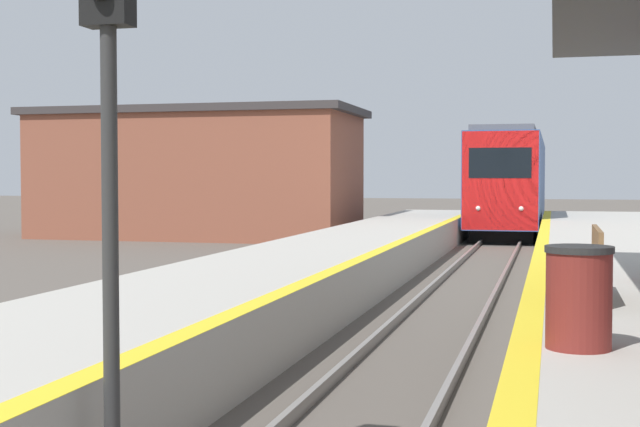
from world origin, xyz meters
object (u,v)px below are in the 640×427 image
train (512,182)px  signal_near (108,92)px  bench (587,262)px  trash_bin (579,297)px

train → signal_near: 37.22m
signal_near → bench: bearing=58.5°
train → signal_near: (-1.25, -37.19, 0.90)m
trash_bin → bench: 3.30m
train → trash_bin: 34.75m
train → bench: 31.48m
train → bench: size_ratio=10.94×
train → bench: (2.31, -31.38, -0.79)m
train → trash_bin: (2.12, -34.68, -0.81)m
train → trash_bin: bearing=-86.5°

